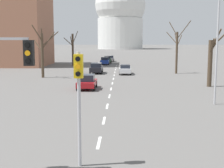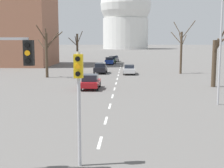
# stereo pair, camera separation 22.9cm
# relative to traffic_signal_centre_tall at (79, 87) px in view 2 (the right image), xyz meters

# --- Properties ---
(lane_stripe_1) EXTENTS (0.16, 2.00, 0.01)m
(lane_stripe_1) POSITION_rel_traffic_signal_centre_tall_xyz_m (0.58, 3.01, -3.33)
(lane_stripe_1) COLOR silver
(lane_stripe_1) RESTS_ON ground_plane
(lane_stripe_2) EXTENTS (0.16, 2.00, 0.01)m
(lane_stripe_2) POSITION_rel_traffic_signal_centre_tall_xyz_m (0.58, 7.51, -3.33)
(lane_stripe_2) COLOR silver
(lane_stripe_2) RESTS_ON ground_plane
(lane_stripe_3) EXTENTS (0.16, 2.00, 0.01)m
(lane_stripe_3) POSITION_rel_traffic_signal_centre_tall_xyz_m (0.58, 12.01, -3.33)
(lane_stripe_3) COLOR silver
(lane_stripe_3) RESTS_ON ground_plane
(lane_stripe_4) EXTENTS (0.16, 2.00, 0.01)m
(lane_stripe_4) POSITION_rel_traffic_signal_centre_tall_xyz_m (0.58, 16.51, -3.33)
(lane_stripe_4) COLOR silver
(lane_stripe_4) RESTS_ON ground_plane
(lane_stripe_5) EXTENTS (0.16, 2.00, 0.01)m
(lane_stripe_5) POSITION_rel_traffic_signal_centre_tall_xyz_m (0.58, 21.01, -3.33)
(lane_stripe_5) COLOR silver
(lane_stripe_5) RESTS_ON ground_plane
(lane_stripe_6) EXTENTS (0.16, 2.00, 0.01)m
(lane_stripe_6) POSITION_rel_traffic_signal_centre_tall_xyz_m (0.58, 25.51, -3.33)
(lane_stripe_6) COLOR silver
(lane_stripe_6) RESTS_ON ground_plane
(lane_stripe_7) EXTENTS (0.16, 2.00, 0.01)m
(lane_stripe_7) POSITION_rel_traffic_signal_centre_tall_xyz_m (0.58, 30.01, -3.33)
(lane_stripe_7) COLOR silver
(lane_stripe_7) RESTS_ON ground_plane
(lane_stripe_8) EXTENTS (0.16, 2.00, 0.01)m
(lane_stripe_8) POSITION_rel_traffic_signal_centre_tall_xyz_m (0.58, 34.51, -3.33)
(lane_stripe_8) COLOR silver
(lane_stripe_8) RESTS_ON ground_plane
(lane_stripe_9) EXTENTS (0.16, 2.00, 0.01)m
(lane_stripe_9) POSITION_rel_traffic_signal_centre_tall_xyz_m (0.58, 39.01, -3.33)
(lane_stripe_9) COLOR silver
(lane_stripe_9) RESTS_ON ground_plane
(lane_stripe_10) EXTENTS (0.16, 2.00, 0.01)m
(lane_stripe_10) POSITION_rel_traffic_signal_centre_tall_xyz_m (0.58, 43.51, -3.33)
(lane_stripe_10) COLOR silver
(lane_stripe_10) RESTS_ON ground_plane
(lane_stripe_11) EXTENTS (0.16, 2.00, 0.01)m
(lane_stripe_11) POSITION_rel_traffic_signal_centre_tall_xyz_m (0.58, 48.01, -3.33)
(lane_stripe_11) COLOR silver
(lane_stripe_11) RESTS_ON ground_plane
(lane_stripe_12) EXTENTS (0.16, 2.00, 0.01)m
(lane_stripe_12) POSITION_rel_traffic_signal_centre_tall_xyz_m (0.58, 52.51, -3.33)
(lane_stripe_12) COLOR silver
(lane_stripe_12) RESTS_ON ground_plane
(traffic_signal_centre_tall) EXTENTS (0.36, 0.34, 4.77)m
(traffic_signal_centre_tall) POSITION_rel_traffic_signal_centre_tall_xyz_m (0.00, 0.00, 0.00)
(traffic_signal_centre_tall) COLOR #B2B2B7
(traffic_signal_centre_tall) RESTS_ON ground_plane
(street_lamp_right) EXTENTS (1.88, 0.36, 8.76)m
(street_lamp_right) POSITION_rel_traffic_signal_centre_tall_xyz_m (9.06, 13.02, 1.97)
(street_lamp_right) COLOR #B2B2B7
(street_lamp_right) RESTS_ON ground_plane
(sedan_near_left) EXTENTS (1.76, 4.32, 1.72)m
(sedan_near_left) POSITION_rel_traffic_signal_centre_tall_xyz_m (-1.61, 60.30, -2.47)
(sedan_near_left) COLOR #2D4C33
(sedan_near_left) RESTS_ON ground_plane
(sedan_near_right) EXTENTS (1.97, 4.09, 1.60)m
(sedan_near_right) POSITION_rel_traffic_signal_centre_tall_xyz_m (-2.03, 20.87, -2.53)
(sedan_near_right) COLOR maroon
(sedan_near_right) RESTS_ON ground_plane
(sedan_mid_centre) EXTENTS (1.96, 4.46, 1.68)m
(sedan_mid_centre) POSITION_rel_traffic_signal_centre_tall_xyz_m (-2.34, 37.21, -2.48)
(sedan_mid_centre) COLOR black
(sedan_mid_centre) RESTS_ON ground_plane
(sedan_far_left) EXTENTS (1.82, 4.38, 1.51)m
(sedan_far_left) POSITION_rel_traffic_signal_centre_tall_xyz_m (2.24, 36.13, -2.56)
(sedan_far_left) COLOR silver
(sedan_far_left) RESTS_ON ground_plane
(sedan_far_right) EXTENTS (1.89, 3.82, 1.70)m
(sedan_far_right) POSITION_rel_traffic_signal_centre_tall_xyz_m (-1.98, 55.38, -2.49)
(sedan_far_right) COLOR navy
(sedan_far_right) RESTS_ON ground_plane
(sedan_distant_centre) EXTENTS (1.74, 3.94, 1.52)m
(sedan_distant_centre) POSITION_rel_traffic_signal_centre_tall_xyz_m (-1.13, 66.15, -2.56)
(sedan_distant_centre) COLOR slate
(sedan_distant_centre) RESTS_ON ground_plane
(bare_tree_left_near) EXTENTS (2.58, 3.35, 7.24)m
(bare_tree_left_near) POSITION_rel_traffic_signal_centre_tall_xyz_m (-8.55, 52.76, 0.27)
(bare_tree_left_near) COLOR #473828
(bare_tree_left_near) RESTS_ON ground_plane
(bare_tree_right_near) EXTENTS (3.50, 2.22, 8.29)m
(bare_tree_right_near) POSITION_rel_traffic_signal_centre_tall_xyz_m (10.40, 37.37, 0.51)
(bare_tree_right_near) COLOR #473828
(bare_tree_right_near) RESTS_ON ground_plane
(bare_tree_left_far) EXTENTS (3.65, 3.04, 7.33)m
(bare_tree_left_far) POSITION_rel_traffic_signal_centre_tall_xyz_m (-9.41, 31.21, 0.29)
(bare_tree_left_far) COLOR #473828
(bare_tree_left_far) RESTS_ON ground_plane
(bare_tree_right_far) EXTENTS (1.62, 2.29, 6.49)m
(bare_tree_right_far) POSITION_rel_traffic_signal_centre_tall_xyz_m (11.75, 23.01, -0.30)
(bare_tree_right_far) COLOR #473828
(bare_tree_right_far) RESTS_ON ground_plane
(capitol_dome) EXTENTS (31.58, 31.58, 44.60)m
(capitol_dome) POSITION_rel_traffic_signal_centre_tall_xyz_m (0.58, 187.05, 18.39)
(capitol_dome) COLOR silver
(capitol_dome) RESTS_ON ground_plane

